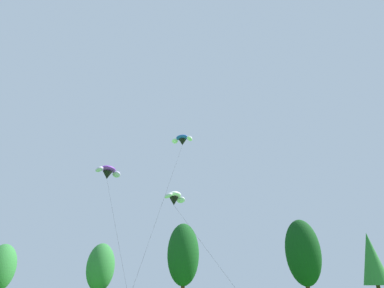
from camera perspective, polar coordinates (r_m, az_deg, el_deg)
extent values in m
ellipsoid|color=#2D7033|center=(56.29, -31.52, -18.67)|extent=(4.07, 4.07, 6.61)
ellipsoid|color=#2D7033|center=(52.66, -16.34, -20.72)|extent=(4.16, 4.16, 6.87)
ellipsoid|color=#144719|center=(53.40, -1.62, -19.38)|extent=(5.10, 5.10, 9.60)
ellipsoid|color=#0F3D14|center=(51.21, 19.57, -18.05)|extent=(5.02, 5.02, 9.36)
cone|color=#2D7033|center=(60.70, 29.95, -17.59)|extent=(3.97, 3.97, 7.96)
ellipsoid|color=purple|center=(40.64, -15.00, -4.46)|extent=(2.34, 2.40, 0.90)
ellipsoid|color=silver|center=(41.20, -13.62, -5.41)|extent=(1.44, 1.50, 1.10)
ellipsoid|color=silver|center=(39.88, -16.53, -4.43)|extent=(1.52, 1.47, 1.10)
cone|color=black|center=(40.49, -15.22, -5.53)|extent=(1.61, 1.61, 0.98)
cylinder|color=black|center=(33.56, -13.82, -14.28)|extent=(5.55, 9.68, 13.09)
ellipsoid|color=white|center=(33.16, -3.14, -9.25)|extent=(1.95, 2.09, 0.80)
ellipsoid|color=silver|center=(33.92, -2.04, -10.16)|extent=(1.24, 1.26, 0.96)
ellipsoid|color=silver|center=(32.26, -4.32, -9.34)|extent=(1.30, 1.28, 0.96)
cone|color=black|center=(33.05, -3.32, -10.39)|extent=(1.35, 1.35, 0.83)
cylinder|color=black|center=(29.20, 2.08, -17.93)|extent=(5.74, 6.07, 8.61)
ellipsoid|color=blue|center=(39.17, -1.80, 1.16)|extent=(1.87, 1.61, 0.69)
ellipsoid|color=white|center=(38.71, -0.45, 1.02)|extent=(1.07, 1.11, 0.85)
ellipsoid|color=white|center=(39.41, -3.14, 0.57)|extent=(1.14, 1.16, 0.85)
cone|color=black|center=(39.00, -1.76, 0.29)|extent=(1.15, 1.15, 0.76)
cylinder|color=black|center=(32.39, -5.55, -10.99)|extent=(3.85, 7.97, 16.96)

